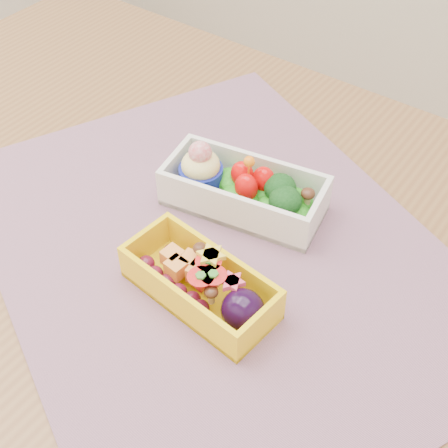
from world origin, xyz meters
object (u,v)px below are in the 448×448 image
Objects in this scene: placemat at (216,248)px; bento_white at (243,190)px; bento_yellow at (202,284)px; table at (197,306)px.

placemat is 0.08m from bento_white.
bento_yellow is at bearing -63.79° from placemat.
table is at bearing -103.10° from bento_white.
placemat is 0.08m from bento_yellow.
bento_yellow is (0.03, -0.06, 0.02)m from placemat.
table is 0.15m from bento_white.
table is 0.14m from bento_yellow.
bento_yellow is (0.05, -0.05, 0.13)m from table.
table is at bearing 141.68° from bento_yellow.
bento_yellow is (0.05, -0.14, -0.00)m from bento_white.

